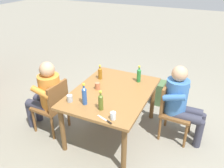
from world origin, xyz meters
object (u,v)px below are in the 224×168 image
bottle_blue (84,95)px  cup_glass (113,116)px  bottle_green (139,75)px  table_knife (106,120)px  cup_terracotta (97,86)px  dining_table (112,96)px  chair_far_left (53,104)px  bottle_olive (101,102)px  chair_near_right (172,108)px  person_in_plaid_shirt (46,93)px  cup_steel (70,98)px  backpack_by_far_side (139,91)px  backpack_by_near_side (159,93)px  person_in_white_shirt (181,101)px  bottle_amber (100,73)px

bottle_blue → cup_glass: (-0.14, -0.48, -0.08)m
bottle_blue → bottle_green: bearing=-25.4°
bottle_blue → table_knife: bearing=-116.8°
cup_glass → cup_terracotta: (0.58, 0.52, 0.00)m
dining_table → chair_far_left: bearing=111.5°
chair_far_left → bottle_olive: (-0.15, -0.91, 0.38)m
chair_near_right → person_in_plaid_shirt: person_in_plaid_shirt is taller
person_in_plaid_shirt → cup_steel: 0.59m
chair_far_left → cup_glass: chair_far_left is taller
bottle_olive → backpack_by_far_side: bearing=-0.4°
bottle_olive → backpack_by_near_side: bearing=-13.2°
person_in_white_shirt → cup_terracotta: person_in_white_shirt is taller
chair_far_left → cup_steel: chair_far_left is taller
person_in_plaid_shirt → backpack_by_far_side: bearing=-35.6°
cup_glass → bottle_amber: bearing=35.5°
chair_near_right → backpack_by_near_side: 0.97m
table_knife → backpack_by_far_side: (1.78, 0.15, -0.56)m
cup_steel → backpack_by_far_side: (1.60, -0.48, -0.61)m
chair_far_left → bottle_green: 1.40m
chair_far_left → bottle_blue: bottle_blue is taller
bottle_green → dining_table: bearing=151.2°
person_in_plaid_shirt → chair_near_right: bearing=-70.0°
bottle_amber → bottle_green: bearing=-74.7°
bottle_green → backpack_by_far_side: bottle_green is taller
bottle_green → bottle_blue: (-0.91, 0.43, 0.02)m
chair_far_left → table_knife: chair_far_left is taller
person_in_plaid_shirt → chair_far_left: bearing=-92.7°
chair_far_left → backpack_by_near_side: (1.51, -1.30, -0.28)m
dining_table → cup_glass: (-0.60, -0.29, 0.14)m
bottle_olive → bottle_amber: 0.88m
person_in_plaid_shirt → backpack_by_near_side: person_in_plaid_shirt is taller
chair_near_right → person_in_white_shirt: size_ratio=0.74×
person_in_plaid_shirt → bottle_amber: person_in_plaid_shirt is taller
bottle_blue → backpack_by_near_side: bearing=-21.3°
bottle_green → bottle_olive: 0.95m
bottle_green → bottle_olive: (-0.94, 0.18, -0.00)m
bottle_blue → cup_glass: bearing=-106.8°
dining_table → cup_glass: bearing=-154.1°
bottle_green → person_in_plaid_shirt: bearing=123.0°
person_in_white_shirt → cup_glass: 1.15m
dining_table → cup_steel: 0.65m
dining_table → table_knife: size_ratio=6.24×
backpack_by_near_side → bottle_green: bearing=164.2°
person_in_white_shirt → cup_steel: size_ratio=12.29×
bottle_green → backpack_by_near_side: bearing=-15.8°
dining_table → person_in_white_shirt: 1.00m
person_in_white_shirt → chair_near_right: bearing=88.6°
bottle_blue → cup_terracotta: bottle_blue is taller
chair_far_left → person_in_white_shirt: 1.91m
bottle_olive → backpack_by_far_side: bottle_olive is taller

